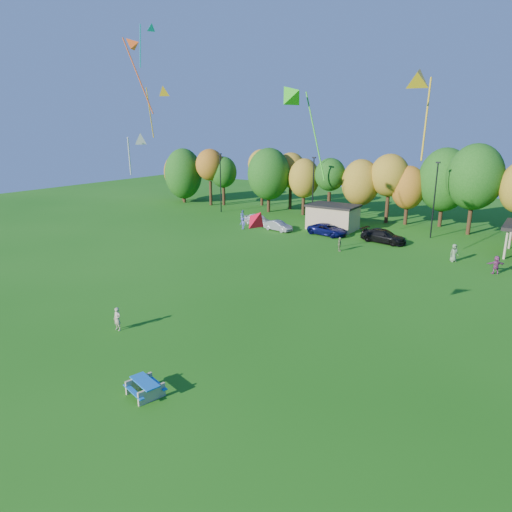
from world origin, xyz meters
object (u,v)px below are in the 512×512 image
Objects in this scene: kite_flyer at (117,319)px; car_a at (258,219)px; car_d at (383,236)px; picnic_table at (145,387)px; car_b at (278,226)px; car_c at (328,230)px.

kite_flyer is 35.09m from car_a.
kite_flyer reaches higher than car_d.
picnic_table is 38.67m from car_b.
picnic_table is 37.41m from car_d.
kite_flyer is 0.40× the size of car_b.
car_d is (7.04, 0.07, 0.07)m from car_c.
kite_flyer is 32.96m from car_c.
kite_flyer reaches higher than picnic_table.
car_a is at bearing 130.98° from picnic_table.
picnic_table is at bearing -32.77° from kite_flyer.
car_d is at bearing -75.98° from car_a.
kite_flyer is at bearing 164.27° from picnic_table.
kite_flyer reaches higher than car_b.
picnic_table is at bearing -148.98° from car_b.
car_a is 0.89× the size of car_c.
car_b is 6.55m from car_c.
car_b is at bearing 110.20° from car_c.
kite_flyer is at bearing -158.14° from car_b.
car_d is at bearing -79.84° from car_c.
kite_flyer reaches higher than car_c.
car_a is 4.48m from car_b.
picnic_table is 38.05m from car_c.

